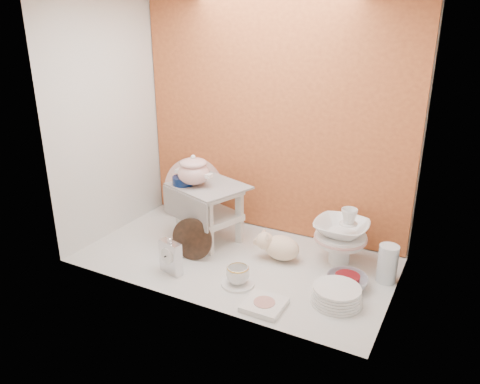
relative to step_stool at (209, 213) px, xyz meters
The scene contains 17 objects.
ground 0.35m from the step_stool, 28.47° to the right, with size 1.80×1.80×0.00m, color silver.
niche_shell 0.79m from the step_stool, ahead, with size 1.86×1.03×1.53m.
step_stool is the anchor object (origin of this frame).
soup_tureen 0.30m from the step_stool, 149.36° to the right, with size 0.24×0.24×0.20m, color white, non-canonical shape.
cobalt_bowl 0.26m from the step_stool, 156.92° to the right, with size 0.14×0.14×0.05m, color #091A44.
floral_platter 0.39m from the step_stool, 137.83° to the left, with size 0.44×0.13×0.43m, color silver, non-canonical shape.
blue_white_vase 0.29m from the step_stool, 126.15° to the left, with size 0.21×0.21×0.22m, color silver.
lacquer_tray 0.27m from the step_stool, 81.48° to the right, with size 0.25×0.05×0.25m, color black, non-canonical shape.
mantel_clock 0.46m from the step_stool, 87.04° to the right, with size 0.14×0.05×0.21m, color silver.
plush_pig 0.52m from the step_stool, ahead, with size 0.27×0.19×0.16m, color beige.
teacup_saucer 0.59m from the step_stool, 43.26° to the right, with size 0.18×0.18×0.01m, color white.
gold_rim_teacup 0.58m from the step_stool, 43.26° to the right, with size 0.12×0.12×0.10m, color white.
lattice_dish 0.82m from the step_stool, 39.17° to the right, with size 0.19×0.19×0.03m, color white.
dinner_plate_stack 0.98m from the step_stool, 18.18° to the right, with size 0.26×0.26×0.09m, color white.
crystal_bowl 0.96m from the step_stool, ahead, with size 0.22×0.22×0.07m, color silver.
clear_glass_vase 1.11m from the step_stool, ahead, with size 0.11×0.11×0.21m, color silver.
porcelain_tower 0.82m from the step_stool, ahead, with size 0.31×0.31×0.35m, color white, non-canonical shape.
Camera 1 is at (1.16, -2.13, 1.34)m, focal length 34.67 mm.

